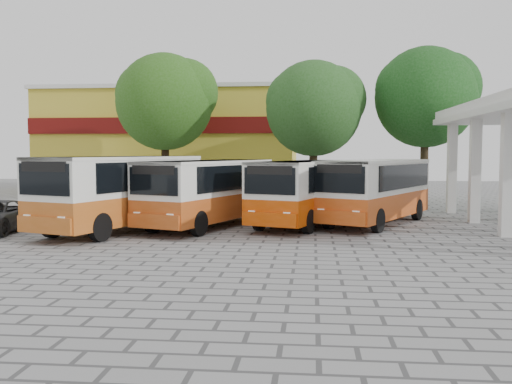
# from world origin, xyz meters

# --- Properties ---
(ground) EXTENTS (90.00, 90.00, 0.00)m
(ground) POSITION_xyz_m (0.00, 0.00, 0.00)
(ground) COLOR gray
(ground) RESTS_ON ground
(shophouse_block) EXTENTS (20.40, 10.40, 8.30)m
(shophouse_block) POSITION_xyz_m (-11.00, 25.99, 4.16)
(shophouse_block) COLOR gold
(shophouse_block) RESTS_ON ground
(bus_far_left) EXTENTS (5.18, 8.99, 3.04)m
(bus_far_left) POSITION_xyz_m (-7.27, 2.03, 1.76)
(bus_far_left) COLOR #B65719
(bus_far_left) RESTS_ON ground
(bus_centre_left) EXTENTS (4.98, 8.48, 2.86)m
(bus_centre_left) POSITION_xyz_m (-3.96, 3.54, 1.66)
(bus_centre_left) COLOR #B54B15
(bus_centre_left) RESTS_ON ground
(bus_centre_right) EXTENTS (4.86, 8.38, 2.83)m
(bus_centre_right) POSITION_xyz_m (0.19, 4.57, 1.64)
(bus_centre_right) COLOR #C63F00
(bus_centre_right) RESTS_ON ground
(bus_far_right) EXTENTS (5.76, 8.57, 2.87)m
(bus_far_right) POSITION_xyz_m (3.33, 5.18, 1.66)
(bus_far_right) COLOR #C44810
(bus_far_right) RESTS_ON ground
(tree_left) EXTENTS (6.61, 6.30, 9.64)m
(tree_left) POSITION_xyz_m (-9.05, 16.05, 6.69)
(tree_left) COLOR black
(tree_left) RESTS_ON ground
(tree_middle) EXTENTS (6.17, 5.87, 8.84)m
(tree_middle) POSITION_xyz_m (0.61, 14.85, 6.09)
(tree_middle) COLOR #322716
(tree_middle) RESTS_ON ground
(tree_right) EXTENTS (6.54, 6.23, 9.74)m
(tree_right) POSITION_xyz_m (7.51, 15.89, 6.82)
(tree_right) COLOR #372C1A
(tree_right) RESTS_ON ground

